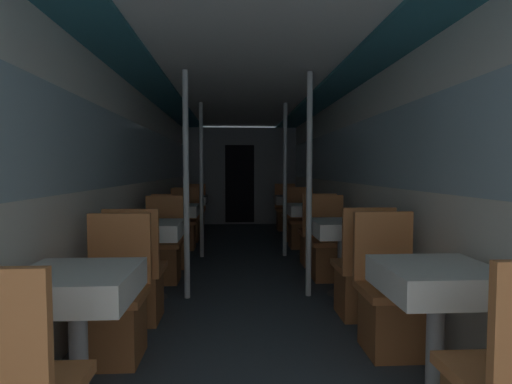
{
  "coord_description": "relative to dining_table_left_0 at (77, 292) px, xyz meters",
  "views": [
    {
      "loc": [
        -0.14,
        -1.07,
        1.22
      ],
      "look_at": [
        0.06,
        2.49,
        1.02
      ],
      "focal_mm": 28.0,
      "sensor_mm": 36.0,
      "label": 1
    }
  ],
  "objects": [
    {
      "name": "chair_right_far_2",
      "position": [
        1.82,
        4.15,
        -0.33
      ],
      "size": [
        0.42,
        0.42,
        0.93
      ],
      "rotation": [
        0.0,
        0.0,
        3.14
      ],
      "color": "#9C5B31",
      "rests_on": "ground_plane"
    },
    {
      "name": "chair_left_near_3",
      "position": [
        -0.0,
        4.77,
        -0.33
      ],
      "size": [
        0.42,
        0.42,
        0.93
      ],
      "color": "#9C5B31",
      "rests_on": "ground_plane"
    },
    {
      "name": "wall_right",
      "position": [
        2.18,
        2.81,
        0.5
      ],
      "size": [
        0.05,
        10.23,
        2.14
      ],
      "color": "silver",
      "rests_on": "ground_plane"
    },
    {
      "name": "dining_table_left_0",
      "position": [
        0.0,
        0.0,
        0.0
      ],
      "size": [
        0.56,
        0.56,
        0.73
      ],
      "color": "#4C4C51",
      "rests_on": "ground_plane"
    },
    {
      "name": "chair_right_far_0",
      "position": [
        1.82,
        0.58,
        -0.33
      ],
      "size": [
        0.42,
        0.42,
        0.93
      ],
      "rotation": [
        0.0,
        0.0,
        3.14
      ],
      "color": "#9C5B31",
      "rests_on": "ground_plane"
    },
    {
      "name": "chair_right_near_2",
      "position": [
        1.82,
        2.99,
        -0.33
      ],
      "size": [
        0.42,
        0.42,
        0.93
      ],
      "color": "#9C5B31",
      "rests_on": "ground_plane"
    },
    {
      "name": "bulkhead_far",
      "position": [
        0.91,
        6.89,
        0.45
      ],
      "size": [
        2.5,
        0.09,
        2.14
      ],
      "color": "gray",
      "rests_on": "ground_plane"
    },
    {
      "name": "support_pole_right_1",
      "position": [
        1.49,
        1.78,
        0.45
      ],
      "size": [
        0.06,
        0.06,
        2.14
      ],
      "color": "silver",
      "rests_on": "ground_plane"
    },
    {
      "name": "ceiling_panel",
      "position": [
        0.91,
        2.81,
        1.56
      ],
      "size": [
        2.55,
        10.23,
        0.07
      ],
      "color": "white",
      "rests_on": "wall_left"
    },
    {
      "name": "chair_right_far_1",
      "position": [
        1.82,
        2.37,
        -0.33
      ],
      "size": [
        0.42,
        0.42,
        0.93
      ],
      "rotation": [
        0.0,
        0.0,
        3.14
      ],
      "color": "#9C5B31",
      "rests_on": "ground_plane"
    },
    {
      "name": "chair_left_near_2",
      "position": [
        -0.0,
        2.99,
        -0.33
      ],
      "size": [
        0.42,
        0.42,
        0.93
      ],
      "color": "#9C5B31",
      "rests_on": "ground_plane"
    },
    {
      "name": "chair_left_far_2",
      "position": [
        -0.0,
        4.15,
        -0.33
      ],
      "size": [
        0.42,
        0.42,
        0.93
      ],
      "rotation": [
        0.0,
        0.0,
        3.14
      ],
      "color": "#9C5B31",
      "rests_on": "ground_plane"
    },
    {
      "name": "chair_right_near_3",
      "position": [
        1.82,
        4.77,
        -0.33
      ],
      "size": [
        0.42,
        0.42,
        0.93
      ],
      "color": "#9C5B31",
      "rests_on": "ground_plane"
    },
    {
      "name": "dining_table_right_1",
      "position": [
        1.82,
        1.78,
        0.0
      ],
      "size": [
        0.56,
        0.56,
        0.73
      ],
      "color": "#4C4C51",
      "rests_on": "ground_plane"
    },
    {
      "name": "dining_table_left_1",
      "position": [
        0.0,
        1.78,
        0.0
      ],
      "size": [
        0.56,
        0.56,
        0.73
      ],
      "color": "#4C4C51",
      "rests_on": "ground_plane"
    },
    {
      "name": "chair_right_far_3",
      "position": [
        1.82,
        5.94,
        -0.33
      ],
      "size": [
        0.42,
        0.42,
        0.93
      ],
      "rotation": [
        0.0,
        0.0,
        3.14
      ],
      "color": "#9C5B31",
      "rests_on": "ground_plane"
    },
    {
      "name": "dining_table_right_2",
      "position": [
        1.82,
        3.57,
        0.0
      ],
      "size": [
        0.56,
        0.56,
        0.73
      ],
      "color": "#4C4C51",
      "rests_on": "ground_plane"
    },
    {
      "name": "dining_table_left_3",
      "position": [
        0.0,
        5.35,
        0.0
      ],
      "size": [
        0.56,
        0.56,
        0.73
      ],
      "color": "#4C4C51",
      "rests_on": "ground_plane"
    },
    {
      "name": "wall_left",
      "position": [
        -0.36,
        2.81,
        0.5
      ],
      "size": [
        0.05,
        10.23,
        2.14
      ],
      "color": "silver",
      "rests_on": "ground_plane"
    },
    {
      "name": "support_pole_right_2",
      "position": [
        1.49,
        3.57,
        0.45
      ],
      "size": [
        0.06,
        0.06,
        2.14
      ],
      "color": "silver",
      "rests_on": "ground_plane"
    },
    {
      "name": "chair_left_far_1",
      "position": [
        -0.0,
        2.37,
        -0.33
      ],
      "size": [
        0.42,
        0.42,
        0.93
      ],
      "rotation": [
        0.0,
        0.0,
        3.14
      ],
      "color": "#9C5B31",
      "rests_on": "ground_plane"
    },
    {
      "name": "dining_table_left_2",
      "position": [
        0.0,
        3.57,
        0.0
      ],
      "size": [
        0.56,
        0.56,
        0.73
      ],
      "color": "#4C4C51",
      "rests_on": "ground_plane"
    },
    {
      "name": "chair_right_near_1",
      "position": [
        1.82,
        1.2,
        -0.33
      ],
      "size": [
        0.42,
        0.42,
        0.93
      ],
      "color": "#9C5B31",
      "rests_on": "ground_plane"
    },
    {
      "name": "dining_table_right_0",
      "position": [
        1.82,
        0.0,
        0.0
      ],
      "size": [
        0.56,
        0.56,
        0.73
      ],
      "color": "#4C4C51",
      "rests_on": "ground_plane"
    },
    {
      "name": "support_pole_left_2",
      "position": [
        0.33,
        3.57,
        0.45
      ],
      "size": [
        0.06,
        0.06,
        2.14
      ],
      "color": "silver",
      "rests_on": "ground_plane"
    },
    {
      "name": "chair_left_far_0",
      "position": [
        -0.0,
        0.58,
        -0.33
      ],
      "size": [
        0.42,
        0.42,
        0.93
      ],
      "rotation": [
        0.0,
        0.0,
        3.14
      ],
      "color": "#9C5B31",
      "rests_on": "ground_plane"
    },
    {
      "name": "chair_left_far_3",
      "position": [
        -0.0,
        5.94,
        -0.33
      ],
      "size": [
        0.42,
        0.42,
        0.93
      ],
      "rotation": [
        0.0,
        0.0,
        3.14
      ],
      "color": "#9C5B31",
      "rests_on": "ground_plane"
    },
    {
      "name": "chair_left_near_1",
      "position": [
        -0.0,
        1.2,
        -0.33
      ],
      "size": [
        0.42,
        0.42,
        0.93
      ],
      "color": "#9C5B31",
      "rests_on": "ground_plane"
    },
    {
      "name": "dining_table_right_3",
      "position": [
        1.82,
        5.35,
        0.0
      ],
      "size": [
        0.56,
        0.56,
        0.73
      ],
      "color": "#4C4C51",
      "rests_on": "ground_plane"
    },
    {
      "name": "support_pole_left_1",
      "position": [
        0.33,
        1.78,
        0.45
      ],
      "size": [
        0.06,
        0.06,
        2.14
      ],
      "color": "silver",
      "rests_on": "ground_plane"
    }
  ]
}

